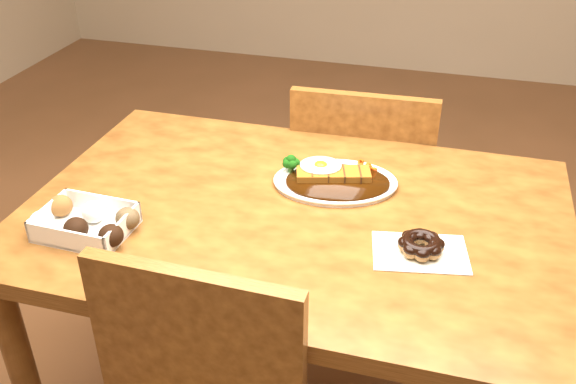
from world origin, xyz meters
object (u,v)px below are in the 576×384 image
(table, at_px, (295,246))
(katsu_curry_plate, at_px, (333,179))
(donut_box, at_px, (85,221))
(pon_de_ring, at_px, (421,245))
(chair_far, at_px, (362,197))

(table, distance_m, katsu_curry_plate, 0.18)
(table, height_order, katsu_curry_plate, katsu_curry_plate)
(table, distance_m, donut_box, 0.47)
(donut_box, distance_m, pon_de_ring, 0.70)
(donut_box, relative_size, pon_de_ring, 1.03)
(katsu_curry_plate, distance_m, pon_de_ring, 0.32)
(chair_far, xyz_separation_m, donut_box, (-0.48, -0.74, 0.30))
(table, bearing_deg, pon_de_ring, -16.95)
(chair_far, bearing_deg, table, 79.87)
(table, distance_m, pon_de_ring, 0.32)
(table, xyz_separation_m, pon_de_ring, (0.28, -0.09, 0.12))
(katsu_curry_plate, height_order, donut_box, katsu_curry_plate)
(table, bearing_deg, katsu_curry_plate, 66.74)
(chair_far, height_order, donut_box, chair_far)
(table, distance_m, chair_far, 0.57)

